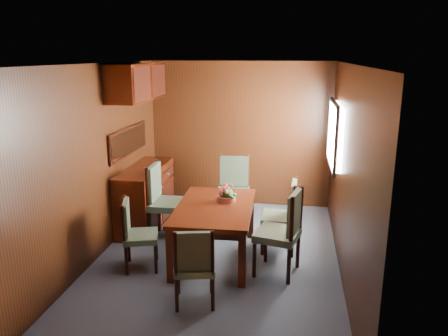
% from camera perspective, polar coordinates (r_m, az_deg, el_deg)
% --- Properties ---
extents(ground, '(4.50, 4.50, 0.00)m').
position_cam_1_polar(ground, '(5.58, -1.00, -12.03)').
color(ground, '#3B4351').
rests_on(ground, ground).
extents(room_shell, '(3.06, 4.52, 2.41)m').
position_cam_1_polar(room_shell, '(5.40, -1.54, 5.33)').
color(room_shell, black).
rests_on(room_shell, ground).
extents(sideboard, '(0.48, 1.40, 0.90)m').
position_cam_1_polar(sideboard, '(6.61, -10.19, -3.69)').
color(sideboard, '#341006').
rests_on(sideboard, ground).
extents(dining_table, '(0.98, 1.51, 0.69)m').
position_cam_1_polar(dining_table, '(5.44, -1.19, -5.90)').
color(dining_table, '#341006').
rests_on(dining_table, ground).
extents(chair_left_near, '(0.49, 0.50, 0.86)m').
position_cam_1_polar(chair_left_near, '(5.33, -11.54, -8.03)').
color(chair_left_near, black).
rests_on(chair_left_near, ground).
extents(chair_left_far, '(0.50, 0.52, 1.07)m').
position_cam_1_polar(chair_left_far, '(6.08, -7.99, -3.81)').
color(chair_left_far, black).
rests_on(chair_left_far, ground).
extents(chair_right_near, '(0.57, 0.59, 1.03)m').
position_cam_1_polar(chair_right_near, '(5.10, 7.87, -7.76)').
color(chair_right_near, black).
rests_on(chair_right_near, ground).
extents(chair_right_far, '(0.45, 0.47, 0.96)m').
position_cam_1_polar(chair_right_far, '(5.71, 7.95, -5.72)').
color(chair_right_far, black).
rests_on(chair_right_far, ground).
extents(chair_head, '(0.49, 0.48, 0.87)m').
position_cam_1_polar(chair_head, '(4.48, -3.90, -12.22)').
color(chair_head, black).
rests_on(chair_head, ground).
extents(chair_foot, '(0.50, 0.48, 1.01)m').
position_cam_1_polar(chair_foot, '(6.69, 1.23, -2.25)').
color(chair_foot, black).
rests_on(chair_foot, ground).
extents(flower_centerpiece, '(0.26, 0.26, 0.26)m').
position_cam_1_polar(flower_centerpiece, '(5.52, 0.32, -3.17)').
color(flower_centerpiece, '#A24331').
rests_on(flower_centerpiece, dining_table).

